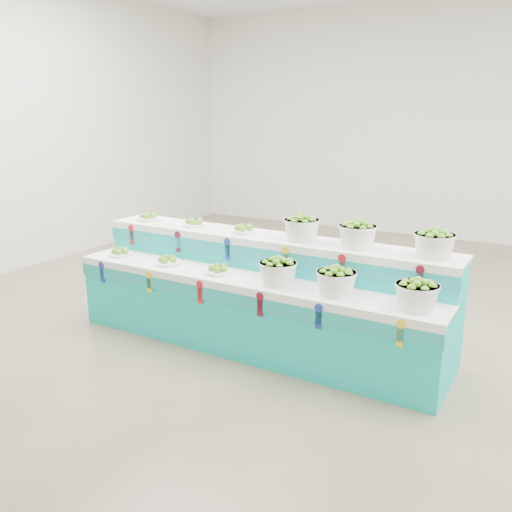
# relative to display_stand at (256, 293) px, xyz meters

# --- Properties ---
(ground) EXTENTS (10.00, 10.00, 0.00)m
(ground) POSITION_rel_display_stand_xyz_m (0.82, 0.54, -0.51)
(ground) COLOR brown
(ground) RESTS_ON ground
(back_wall) EXTENTS (10.00, 0.00, 10.00)m
(back_wall) POSITION_rel_display_stand_xyz_m (0.82, 5.54, 1.49)
(back_wall) COLOR silver
(back_wall) RESTS_ON ground
(display_stand) EXTENTS (3.69, 1.04, 1.02)m
(display_stand) POSITION_rel_display_stand_xyz_m (0.00, 0.00, 0.00)
(display_stand) COLOR #10C2BA
(display_stand) RESTS_ON ground
(plate_lower_left) EXTENTS (0.27, 0.27, 0.09)m
(plate_lower_left) POSITION_rel_display_stand_xyz_m (-1.51, -0.19, 0.26)
(plate_lower_left) COLOR white
(plate_lower_left) RESTS_ON display_stand
(plate_lower_mid) EXTENTS (0.27, 0.27, 0.09)m
(plate_lower_mid) POSITION_rel_display_stand_xyz_m (-0.88, -0.20, 0.26)
(plate_lower_mid) COLOR white
(plate_lower_mid) RESTS_ON display_stand
(plate_lower_right) EXTENTS (0.27, 0.27, 0.09)m
(plate_lower_right) POSITION_rel_display_stand_xyz_m (-0.28, -0.22, 0.26)
(plate_lower_right) COLOR white
(plate_lower_right) RESTS_ON display_stand
(basket_lower_left) EXTENTS (0.34, 0.34, 0.23)m
(basket_lower_left) POSITION_rel_display_stand_xyz_m (0.35, -0.24, 0.33)
(basket_lower_left) COLOR silver
(basket_lower_left) RESTS_ON display_stand
(basket_lower_mid) EXTENTS (0.34, 0.34, 0.23)m
(basket_lower_mid) POSITION_rel_display_stand_xyz_m (0.89, -0.25, 0.33)
(basket_lower_mid) COLOR silver
(basket_lower_mid) RESTS_ON display_stand
(basket_lower_right) EXTENTS (0.34, 0.34, 0.23)m
(basket_lower_right) POSITION_rel_display_stand_xyz_m (1.54, -0.27, 0.33)
(basket_lower_right) COLOR silver
(basket_lower_right) RESTS_ON display_stand
(plate_upper_left) EXTENTS (0.27, 0.27, 0.09)m
(plate_upper_left) POSITION_rel_display_stand_xyz_m (-1.50, 0.27, 0.56)
(plate_upper_left) COLOR white
(plate_upper_left) RESTS_ON display_stand
(plate_upper_mid) EXTENTS (0.27, 0.27, 0.09)m
(plate_upper_mid) POSITION_rel_display_stand_xyz_m (-0.87, 0.25, 0.56)
(plate_upper_mid) COLOR white
(plate_upper_mid) RESTS_ON display_stand
(plate_upper_right) EXTENTS (0.27, 0.27, 0.09)m
(plate_upper_right) POSITION_rel_display_stand_xyz_m (-0.27, 0.23, 0.56)
(plate_upper_right) COLOR white
(plate_upper_right) RESTS_ON display_stand
(basket_upper_left) EXTENTS (0.34, 0.34, 0.23)m
(basket_upper_left) POSITION_rel_display_stand_xyz_m (0.36, 0.22, 0.63)
(basket_upper_left) COLOR silver
(basket_upper_left) RESTS_ON display_stand
(basket_upper_mid) EXTENTS (0.34, 0.34, 0.23)m
(basket_upper_mid) POSITION_rel_display_stand_xyz_m (0.90, 0.20, 0.63)
(basket_upper_mid) COLOR silver
(basket_upper_mid) RESTS_ON display_stand
(basket_upper_right) EXTENTS (0.34, 0.34, 0.23)m
(basket_upper_right) POSITION_rel_display_stand_xyz_m (1.55, 0.18, 0.63)
(basket_upper_right) COLOR silver
(basket_upper_right) RESTS_ON display_stand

